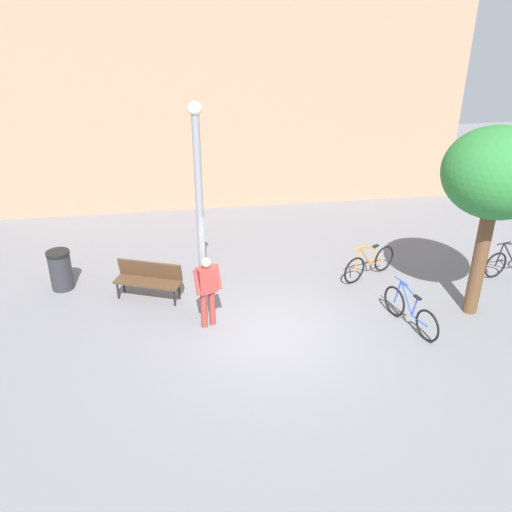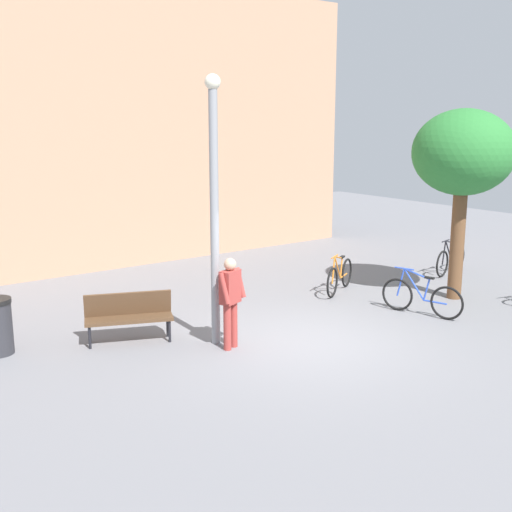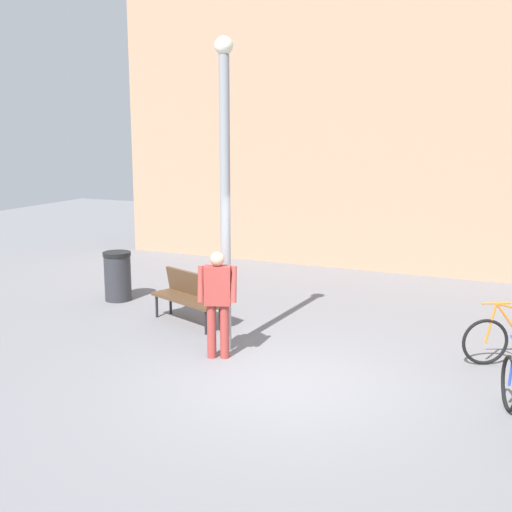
{
  "view_description": "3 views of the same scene",
  "coord_description": "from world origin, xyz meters",
  "px_view_note": "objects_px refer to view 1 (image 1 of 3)",
  "views": [
    {
      "loc": [
        -1.83,
        -9.72,
        6.85
      ],
      "look_at": [
        -0.19,
        1.11,
        1.38
      ],
      "focal_mm": 38.58,
      "sensor_mm": 36.0,
      "label": 1
    },
    {
      "loc": [
        -7.5,
        -8.55,
        4.08
      ],
      "look_at": [
        -0.12,
        1.47,
        1.4
      ],
      "focal_mm": 45.03,
      "sensor_mm": 36.0,
      "label": 2
    },
    {
      "loc": [
        3.21,
        -8.04,
        3.53
      ],
      "look_at": [
        -1.19,
        1.68,
        1.42
      ],
      "focal_mm": 46.4,
      "sensor_mm": 36.0,
      "label": 3
    }
  ],
  "objects_px": {
    "bicycle_blue": "(410,312)",
    "park_bench": "(149,277)",
    "lamppost": "(200,207)",
    "person_by_lamppost": "(207,287)",
    "trash_bin": "(61,270)",
    "bicycle_orange": "(369,263)",
    "bicycle_black": "(512,260)",
    "plaza_tree": "(497,175)"
  },
  "relations": [
    {
      "from": "bicycle_black",
      "to": "bicycle_blue",
      "type": "height_order",
      "value": "same"
    },
    {
      "from": "plaza_tree",
      "to": "bicycle_blue",
      "type": "distance_m",
      "value": 3.37
    },
    {
      "from": "park_bench",
      "to": "person_by_lamppost",
      "type": "bearing_deg",
      "value": -47.64
    },
    {
      "from": "lamppost",
      "to": "park_bench",
      "type": "relative_size",
      "value": 2.9
    },
    {
      "from": "person_by_lamppost",
      "to": "bicycle_blue",
      "type": "relative_size",
      "value": 0.96
    },
    {
      "from": "lamppost",
      "to": "plaza_tree",
      "type": "bearing_deg",
      "value": -6.68
    },
    {
      "from": "lamppost",
      "to": "park_bench",
      "type": "xyz_separation_m",
      "value": [
        -1.25,
        1.04,
        -2.12
      ]
    },
    {
      "from": "bicycle_blue",
      "to": "trash_bin",
      "type": "height_order",
      "value": "trash_bin"
    },
    {
      "from": "person_by_lamppost",
      "to": "plaza_tree",
      "type": "xyz_separation_m",
      "value": [
        6.03,
        -0.31,
        2.32
      ]
    },
    {
      "from": "bicycle_orange",
      "to": "trash_bin",
      "type": "bearing_deg",
      "value": 175.79
    },
    {
      "from": "bicycle_orange",
      "to": "bicycle_blue",
      "type": "height_order",
      "value": "same"
    },
    {
      "from": "lamppost",
      "to": "person_by_lamppost",
      "type": "distance_m",
      "value": 1.75
    },
    {
      "from": "bicycle_black",
      "to": "bicycle_orange",
      "type": "xyz_separation_m",
      "value": [
        -3.71,
        0.38,
        -0.0
      ]
    },
    {
      "from": "lamppost",
      "to": "bicycle_blue",
      "type": "xyz_separation_m",
      "value": [
        4.43,
        -1.11,
        -2.29
      ]
    },
    {
      "from": "lamppost",
      "to": "bicycle_orange",
      "type": "relative_size",
      "value": 2.98
    },
    {
      "from": "bicycle_blue",
      "to": "lamppost",
      "type": "bearing_deg",
      "value": 165.94
    },
    {
      "from": "lamppost",
      "to": "bicycle_orange",
      "type": "distance_m",
      "value": 5.04
    },
    {
      "from": "lamppost",
      "to": "trash_bin",
      "type": "distance_m",
      "value": 4.42
    },
    {
      "from": "bicycle_orange",
      "to": "bicycle_black",
      "type": "bearing_deg",
      "value": -5.9
    },
    {
      "from": "bicycle_black",
      "to": "park_bench",
      "type": "bearing_deg",
      "value": 178.88
    },
    {
      "from": "lamppost",
      "to": "trash_bin",
      "type": "bearing_deg",
      "value": 152.07
    },
    {
      "from": "person_by_lamppost",
      "to": "park_bench",
      "type": "distance_m",
      "value": 1.99
    },
    {
      "from": "bicycle_black",
      "to": "trash_bin",
      "type": "relative_size",
      "value": 1.75
    },
    {
      "from": "bicycle_orange",
      "to": "plaza_tree",
      "type": "bearing_deg",
      "value": -47.67
    },
    {
      "from": "lamppost",
      "to": "bicycle_orange",
      "type": "xyz_separation_m",
      "value": [
        4.31,
        1.24,
        -2.29
      ]
    },
    {
      "from": "bicycle_orange",
      "to": "trash_bin",
      "type": "xyz_separation_m",
      "value": [
        -7.72,
        0.57,
        0.12
      ]
    },
    {
      "from": "plaza_tree",
      "to": "bicycle_orange",
      "type": "distance_m",
      "value": 3.93
    },
    {
      "from": "bicycle_blue",
      "to": "trash_bin",
      "type": "xyz_separation_m",
      "value": [
        -7.84,
        2.92,
        0.12
      ]
    },
    {
      "from": "bicycle_black",
      "to": "bicycle_orange",
      "type": "height_order",
      "value": "same"
    },
    {
      "from": "person_by_lamppost",
      "to": "park_bench",
      "type": "bearing_deg",
      "value": 132.36
    },
    {
      "from": "lamppost",
      "to": "park_bench",
      "type": "height_order",
      "value": "lamppost"
    },
    {
      "from": "plaza_tree",
      "to": "bicycle_blue",
      "type": "bearing_deg",
      "value": -166.59
    },
    {
      "from": "bicycle_blue",
      "to": "park_bench",
      "type": "bearing_deg",
      "value": 159.31
    },
    {
      "from": "lamppost",
      "to": "bicycle_blue",
      "type": "height_order",
      "value": "lamppost"
    },
    {
      "from": "bicycle_orange",
      "to": "lamppost",
      "type": "bearing_deg",
      "value": -163.98
    },
    {
      "from": "person_by_lamppost",
      "to": "bicycle_orange",
      "type": "distance_m",
      "value": 4.6
    },
    {
      "from": "bicycle_black",
      "to": "trash_bin",
      "type": "xyz_separation_m",
      "value": [
        -11.44,
        0.95,
        0.12
      ]
    },
    {
      "from": "lamppost",
      "to": "park_bench",
      "type": "distance_m",
      "value": 2.67
    },
    {
      "from": "bicycle_black",
      "to": "plaza_tree",
      "type": "bearing_deg",
      "value": -140.92
    },
    {
      "from": "park_bench",
      "to": "trash_bin",
      "type": "distance_m",
      "value": 2.29
    },
    {
      "from": "person_by_lamppost",
      "to": "trash_bin",
      "type": "xyz_separation_m",
      "value": [
        -3.47,
        2.21,
        -0.46
      ]
    },
    {
      "from": "lamppost",
      "to": "trash_bin",
      "type": "relative_size",
      "value": 4.79
    }
  ]
}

